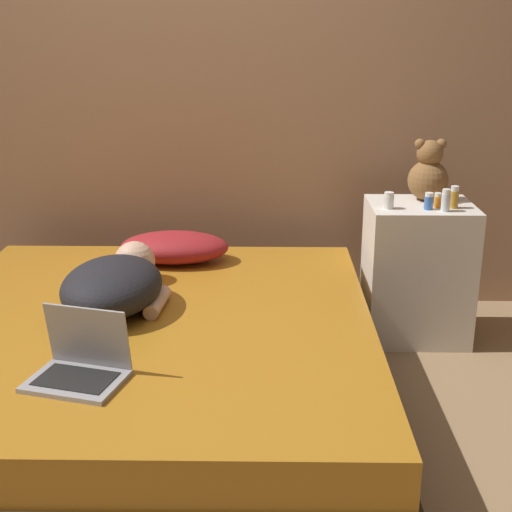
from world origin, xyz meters
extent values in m
plane|color=#937551|center=(0.00, 0.00, 0.00)|extent=(12.00, 12.00, 0.00)
cube|color=tan|center=(0.00, 1.24, 1.30)|extent=(8.00, 0.06, 2.60)
cube|color=#2D2319|center=(0.00, 0.00, 0.12)|extent=(1.78, 1.92, 0.23)
cube|color=#B2721E|center=(0.00, 0.00, 0.32)|extent=(1.75, 1.88, 0.16)
cube|color=silver|center=(1.20, 0.75, 0.34)|extent=(0.49, 0.41, 0.67)
ellipsoid|color=maroon|center=(0.02, 0.70, 0.47)|extent=(0.52, 0.31, 0.14)
ellipsoid|color=black|center=(-0.15, 0.09, 0.50)|extent=(0.43, 0.55, 0.21)
sphere|color=#DBAD8E|center=(-0.12, 0.42, 0.49)|extent=(0.18, 0.18, 0.18)
cylinder|color=#DBAD8E|center=(0.03, 0.10, 0.43)|extent=(0.08, 0.24, 0.06)
cube|color=#9E9EA3|center=(-0.14, -0.52, 0.41)|extent=(0.34, 0.29, 0.02)
cube|color=black|center=(-0.14, -0.52, 0.42)|extent=(0.27, 0.21, 0.00)
cube|color=#9E9EA3|center=(-0.12, -0.43, 0.52)|extent=(0.29, 0.11, 0.21)
cube|color=black|center=(-0.12, -0.43, 0.52)|extent=(0.26, 0.10, 0.19)
sphere|color=brown|center=(1.24, 0.84, 0.77)|extent=(0.19, 0.19, 0.19)
sphere|color=brown|center=(1.24, 0.84, 0.90)|extent=(0.13, 0.13, 0.13)
sphere|color=brown|center=(1.19, 0.84, 0.95)|extent=(0.05, 0.05, 0.05)
sphere|color=brown|center=(1.29, 0.84, 0.95)|extent=(0.05, 0.05, 0.05)
cylinder|color=#3866B2|center=(1.21, 0.65, 0.70)|extent=(0.04, 0.04, 0.06)
cylinder|color=white|center=(1.21, 0.65, 0.74)|extent=(0.04, 0.04, 0.02)
cylinder|color=orange|center=(1.26, 0.69, 0.70)|extent=(0.04, 0.04, 0.05)
cylinder|color=white|center=(1.26, 0.69, 0.73)|extent=(0.03, 0.03, 0.02)
cylinder|color=gold|center=(1.33, 0.68, 0.71)|extent=(0.04, 0.04, 0.08)
cylinder|color=white|center=(1.33, 0.68, 0.77)|extent=(0.04, 0.04, 0.02)
cylinder|color=white|center=(1.03, 0.66, 0.70)|extent=(0.05, 0.05, 0.06)
cylinder|color=white|center=(1.03, 0.66, 0.74)|extent=(0.04, 0.04, 0.02)
cylinder|color=silver|center=(1.28, 0.62, 0.71)|extent=(0.04, 0.04, 0.08)
cylinder|color=white|center=(1.28, 0.62, 0.76)|extent=(0.04, 0.04, 0.02)
camera|label=1|loc=(0.46, -2.54, 1.49)|focal=50.00mm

